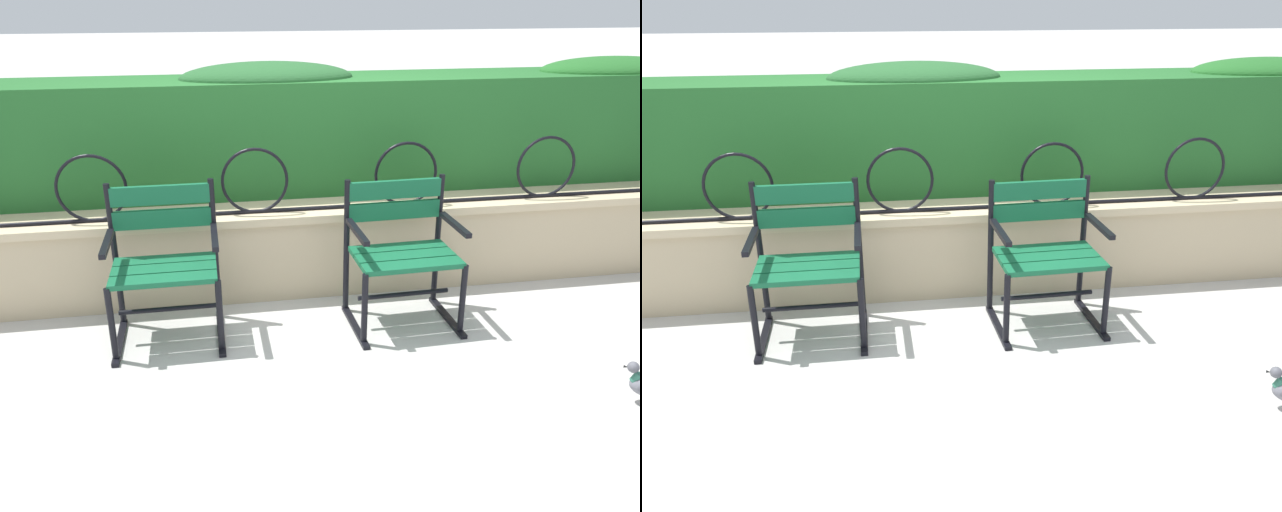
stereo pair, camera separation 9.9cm
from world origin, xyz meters
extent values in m
plane|color=#B7B5AF|center=(0.00, 0.00, 0.00)|extent=(60.00, 60.00, 0.00)
cube|color=tan|center=(0.00, 0.91, 0.26)|extent=(7.97, 0.35, 0.53)
cube|color=#CBB58F|center=(0.00, 0.91, 0.55)|extent=(7.97, 0.41, 0.05)
cylinder|color=black|center=(0.00, 0.83, 0.59)|extent=(7.42, 0.02, 0.02)
torus|color=black|center=(-1.26, 0.83, 0.79)|extent=(0.42, 0.02, 0.42)
torus|color=black|center=(-0.29, 0.83, 0.79)|extent=(0.42, 0.02, 0.42)
torus|color=black|center=(0.69, 0.83, 0.79)|extent=(0.42, 0.02, 0.42)
torus|color=black|center=(1.66, 0.83, 0.79)|extent=(0.42, 0.02, 0.42)
cube|color=#236028|center=(0.00, 1.39, 0.96)|extent=(7.81, 0.61, 0.76)
ellipsoid|color=#24562A|center=(-0.14, 1.39, 1.34)|extent=(1.17, 0.55, 0.21)
ellipsoid|color=#246225|center=(2.42, 1.39, 1.34)|extent=(1.16, 0.55, 0.20)
cube|color=#145B38|center=(-0.84, 0.20, 0.44)|extent=(0.58, 0.13, 0.03)
cube|color=#145B38|center=(-0.84, 0.34, 0.44)|extent=(0.58, 0.13, 0.03)
cube|color=#145B38|center=(-0.85, 0.48, 0.44)|extent=(0.58, 0.13, 0.03)
cube|color=#145B38|center=(-0.85, 0.58, 0.80)|extent=(0.58, 0.03, 0.11)
cube|color=#145B38|center=(-0.85, 0.58, 0.66)|extent=(0.58, 0.03, 0.11)
cylinder|color=black|center=(-0.56, 0.58, 0.44)|extent=(0.04, 0.04, 0.89)
cylinder|color=black|center=(-0.56, 0.15, 0.22)|extent=(0.04, 0.04, 0.44)
cube|color=black|center=(-0.56, 0.34, 0.01)|extent=(0.04, 0.52, 0.02)
cube|color=black|center=(-0.56, 0.34, 0.62)|extent=(0.04, 0.40, 0.03)
cylinder|color=black|center=(-1.13, 0.58, 0.44)|extent=(0.04, 0.04, 0.89)
cylinder|color=black|center=(-1.13, 0.15, 0.22)|extent=(0.04, 0.04, 0.44)
cube|color=black|center=(-1.13, 0.34, 0.01)|extent=(0.04, 0.52, 0.02)
cube|color=black|center=(-1.13, 0.34, 0.62)|extent=(0.04, 0.40, 0.03)
cylinder|color=black|center=(-0.84, 0.34, 0.20)|extent=(0.55, 0.03, 0.03)
cube|color=#145B38|center=(0.54, 0.15, 0.44)|extent=(0.59, 0.15, 0.03)
cube|color=#145B38|center=(0.54, 0.29, 0.44)|extent=(0.59, 0.15, 0.03)
cube|color=#145B38|center=(0.53, 0.43, 0.44)|extent=(0.59, 0.15, 0.03)
cube|color=#145B38|center=(0.53, 0.53, 0.78)|extent=(0.59, 0.05, 0.11)
cube|color=#145B38|center=(0.53, 0.53, 0.65)|extent=(0.59, 0.05, 0.11)
cylinder|color=black|center=(0.82, 0.54, 0.43)|extent=(0.04, 0.04, 0.86)
cylinder|color=black|center=(0.84, 0.11, 0.22)|extent=(0.04, 0.04, 0.44)
cube|color=black|center=(0.83, 0.30, 0.01)|extent=(0.06, 0.52, 0.02)
cube|color=black|center=(0.83, 0.30, 0.62)|extent=(0.05, 0.40, 0.03)
cylinder|color=black|center=(0.23, 0.52, 0.43)|extent=(0.04, 0.04, 0.86)
cylinder|color=black|center=(0.25, 0.09, 0.22)|extent=(0.04, 0.04, 0.44)
cube|color=black|center=(0.24, 0.28, 0.01)|extent=(0.06, 0.52, 0.02)
cube|color=black|center=(0.24, 0.28, 0.62)|extent=(0.05, 0.40, 0.03)
cylinder|color=black|center=(0.54, 0.29, 0.20)|extent=(0.56, 0.05, 0.03)
cylinder|color=#2D6B56|center=(1.42, -0.69, 0.14)|extent=(0.08, 0.07, 0.06)
sphere|color=#55555D|center=(1.40, -0.67, 0.20)|extent=(0.06, 0.06, 0.06)
cone|color=black|center=(1.37, -0.66, 0.19)|extent=(0.03, 0.02, 0.01)
camera|label=1|loc=(-0.56, -3.04, 1.89)|focal=36.13mm
camera|label=2|loc=(-0.46, -3.05, 1.89)|focal=36.13mm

